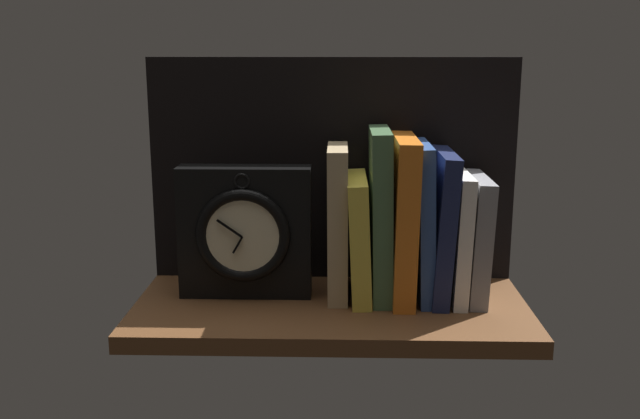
# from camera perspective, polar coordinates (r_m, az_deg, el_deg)

# --- Properties ---
(ground_plane) EXTENTS (0.58, 0.27, 0.03)m
(ground_plane) POSITION_cam_1_polar(r_m,az_deg,el_deg) (1.07, 0.86, -8.10)
(ground_plane) COLOR brown
(back_panel) EXTENTS (0.58, 0.01, 0.35)m
(back_panel) POSITION_cam_1_polar(r_m,az_deg,el_deg) (1.14, 0.97, 3.16)
(back_panel) COLOR black
(back_panel) RESTS_ON ground_plane
(book_tan_shortstories) EXTENTS (0.03, 0.12, 0.23)m
(book_tan_shortstories) POSITION_cam_1_polar(r_m,az_deg,el_deg) (1.07, 1.42, -1.02)
(book_tan_shortstories) COLOR tan
(book_tan_shortstories) RESTS_ON ground_plane
(book_yellow_seinlanguage) EXTENTS (0.04, 0.15, 0.18)m
(book_yellow_seinlanguage) POSITION_cam_1_polar(r_m,az_deg,el_deg) (1.07, 3.12, -2.20)
(book_yellow_seinlanguage) COLOR gold
(book_yellow_seinlanguage) RESTS_ON ground_plane
(book_green_romantic) EXTENTS (0.03, 0.14, 0.25)m
(book_green_romantic) POSITION_cam_1_polar(r_m,az_deg,el_deg) (1.07, 4.84, -0.38)
(book_green_romantic) COLOR #476B44
(book_green_romantic) RESTS_ON ground_plane
(book_orange_pandolfini) EXTENTS (0.04, 0.17, 0.24)m
(book_orange_pandolfini) POSITION_cam_1_polar(r_m,az_deg,el_deg) (1.07, 6.62, -0.69)
(book_orange_pandolfini) COLOR orange
(book_orange_pandolfini) RESTS_ON ground_plane
(book_blue_modern) EXTENTS (0.03, 0.14, 0.23)m
(book_blue_modern) POSITION_cam_1_polar(r_m,az_deg,el_deg) (1.07, 8.19, -0.92)
(book_blue_modern) COLOR #2D4C8E
(book_blue_modern) RESTS_ON ground_plane
(book_navy_bierce) EXTENTS (0.04, 0.15, 0.22)m
(book_navy_bierce) POSITION_cam_1_polar(r_m,az_deg,el_deg) (1.08, 9.56, -1.25)
(book_navy_bierce) COLOR #192147
(book_navy_bierce) RESTS_ON ground_plane
(book_white_catcher) EXTENTS (0.03, 0.15, 0.19)m
(book_white_catcher) POSITION_cam_1_polar(r_m,az_deg,el_deg) (1.09, 10.88, -2.00)
(book_white_catcher) COLOR silver
(book_white_catcher) RESTS_ON ground_plane
(book_gray_chess) EXTENTS (0.03, 0.14, 0.18)m
(book_gray_chess) POSITION_cam_1_polar(r_m,az_deg,el_deg) (1.09, 12.24, -2.18)
(book_gray_chess) COLOR gray
(book_gray_chess) RESTS_ON ground_plane
(framed_clock) EXTENTS (0.20, 0.06, 0.20)m
(framed_clock) POSITION_cam_1_polar(r_m,az_deg,el_deg) (1.07, -6.00, -1.82)
(framed_clock) COLOR black
(framed_clock) RESTS_ON ground_plane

